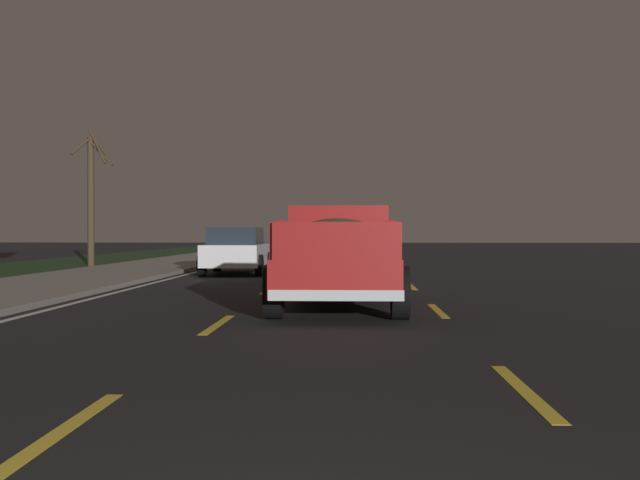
% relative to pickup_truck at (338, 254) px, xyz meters
% --- Properties ---
extents(ground, '(144.00, 144.00, 0.00)m').
position_rel_pickup_truck_xyz_m(ground, '(15.74, -0.00, -0.98)').
color(ground, black).
extents(sidewalk_shoulder, '(108.00, 4.00, 0.12)m').
position_rel_pickup_truck_xyz_m(sidewalk_shoulder, '(15.74, 7.45, -0.92)').
color(sidewalk_shoulder, gray).
rests_on(sidewalk_shoulder, ground).
extents(grass_verge, '(108.00, 6.00, 0.01)m').
position_rel_pickup_truck_xyz_m(grass_verge, '(15.74, 12.45, -0.98)').
color(grass_verge, '#1E3819').
rests_on(grass_verge, ground).
extents(lane_markings, '(108.30, 7.04, 0.01)m').
position_rel_pickup_truck_xyz_m(lane_markings, '(19.08, 3.07, -0.98)').
color(lane_markings, yellow).
rests_on(lane_markings, ground).
extents(pickup_truck, '(5.43, 2.30, 1.87)m').
position_rel_pickup_truck_xyz_m(pickup_truck, '(0.00, 0.00, 0.00)').
color(pickup_truck, maroon).
rests_on(pickup_truck, ground).
extents(sedan_white, '(4.43, 2.07, 1.54)m').
position_rel_pickup_truck_xyz_m(sedan_white, '(11.31, 3.59, -0.20)').
color(sedan_white, silver).
rests_on(sedan_white, ground).
extents(sedan_blue, '(4.42, 2.05, 1.54)m').
position_rel_pickup_truck_xyz_m(sedan_blue, '(18.57, -0.17, -0.20)').
color(sedan_blue, navy).
rests_on(sedan_blue, ground).
extents(bare_tree_far, '(1.70, 1.58, 5.59)m').
position_rel_pickup_truck_xyz_m(bare_tree_far, '(16.94, 10.42, 1.92)').
color(bare_tree_far, '#423323').
rests_on(bare_tree_far, ground).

